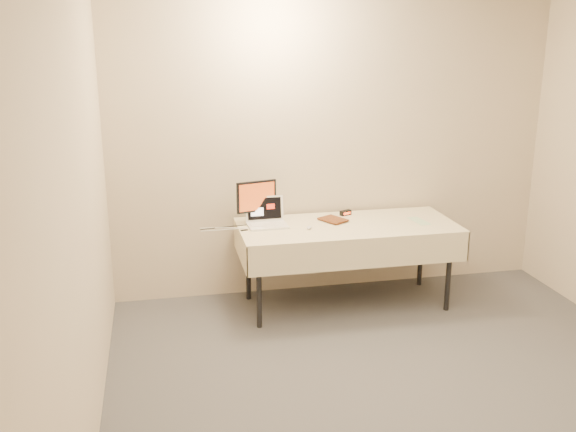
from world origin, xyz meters
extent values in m
cube|color=beige|center=(0.00, 2.50, 1.35)|extent=(4.00, 0.10, 2.70)
cylinder|color=black|center=(-0.82, 1.75, 0.34)|extent=(0.04, 0.04, 0.69)
cylinder|color=black|center=(0.82, 1.75, 0.34)|extent=(0.04, 0.04, 0.69)
cylinder|color=black|center=(-0.82, 2.34, 0.34)|extent=(0.04, 0.04, 0.69)
cylinder|color=black|center=(0.82, 2.34, 0.34)|extent=(0.04, 0.04, 0.69)
cube|color=gray|center=(0.00, 2.04, 0.71)|extent=(1.80, 0.75, 0.04)
cube|color=beige|center=(0.00, 2.04, 0.73)|extent=(1.86, 0.81, 0.01)
cube|color=beige|center=(0.00, 1.64, 0.60)|extent=(1.86, 0.01, 0.25)
cube|color=beige|center=(0.00, 2.45, 0.60)|extent=(1.86, 0.01, 0.25)
cube|color=beige|center=(-0.93, 2.04, 0.60)|extent=(0.01, 0.81, 0.25)
cube|color=beige|center=(0.93, 2.04, 0.60)|extent=(0.01, 0.81, 0.25)
cube|color=white|center=(-0.68, 2.12, 0.75)|extent=(0.34, 0.24, 0.02)
cube|color=white|center=(-0.68, 2.25, 0.86)|extent=(0.33, 0.05, 0.21)
cube|color=black|center=(-0.68, 2.25, 0.86)|extent=(0.29, 0.04, 0.18)
cylinder|color=black|center=(-0.75, 2.25, 0.74)|extent=(0.15, 0.15, 0.01)
cube|color=black|center=(-0.75, 2.25, 0.79)|extent=(0.03, 0.02, 0.09)
cube|color=black|center=(-0.75, 2.25, 0.97)|extent=(0.35, 0.11, 0.27)
cube|color=#CC4E18|center=(-0.75, 2.25, 0.97)|extent=(0.31, 0.08, 0.23)
imported|color=#9B4B1C|center=(-0.17, 2.12, 0.85)|extent=(0.16, 0.10, 0.23)
cube|color=black|center=(0.07, 2.32, 0.76)|extent=(0.11, 0.08, 0.04)
cube|color=#FF3C0C|center=(0.07, 2.30, 0.76)|extent=(0.07, 0.03, 0.02)
ellipsoid|color=silver|center=(-0.35, 1.99, 0.75)|extent=(0.07, 0.09, 0.02)
cube|color=#B5D6AA|center=(0.64, 2.01, 0.74)|extent=(0.13, 0.27, 0.00)
cube|color=black|center=(-0.89, 2.05, 0.74)|extent=(0.06, 0.03, 0.01)
camera|label=1|loc=(-1.57, -2.98, 2.32)|focal=40.00mm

